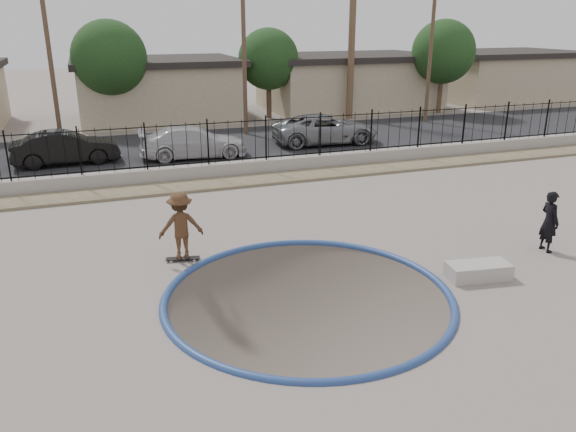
{
  "coord_description": "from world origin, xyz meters",
  "views": [
    {
      "loc": [
        -4.49,
        -12.24,
        6.31
      ],
      "look_at": [
        0.55,
        2.0,
        1.0
      ],
      "focal_mm": 35.0,
      "sensor_mm": 36.0,
      "label": 1
    }
  ],
  "objects_px": {
    "concrete_ledge": "(478,271)",
    "car_d": "(325,129)",
    "videographer": "(549,221)",
    "skater": "(181,229)",
    "car_b": "(66,148)",
    "skateboard": "(183,258)",
    "car_c": "(193,142)"
  },
  "relations": [
    {
      "from": "car_d",
      "to": "skateboard",
      "type": "bearing_deg",
      "value": 146.03
    },
    {
      "from": "videographer",
      "to": "concrete_ledge",
      "type": "xyz_separation_m",
      "value": [
        -2.99,
        -0.88,
        -0.69
      ]
    },
    {
      "from": "skateboard",
      "to": "car_b",
      "type": "distance_m",
      "value": 13.04
    },
    {
      "from": "car_b",
      "to": "car_d",
      "type": "xyz_separation_m",
      "value": [
        12.91,
        0.24,
        0.01
      ]
    },
    {
      "from": "skateboard",
      "to": "concrete_ledge",
      "type": "bearing_deg",
      "value": -15.58
    },
    {
      "from": "skateboard",
      "to": "videographer",
      "type": "relative_size",
      "value": 0.53
    },
    {
      "from": "videographer",
      "to": "car_d",
      "type": "distance_m",
      "value": 15.63
    },
    {
      "from": "skateboard",
      "to": "car_c",
      "type": "distance_m",
      "value": 12.31
    },
    {
      "from": "concrete_ledge",
      "to": "car_d",
      "type": "bearing_deg",
      "value": 80.56
    },
    {
      "from": "car_b",
      "to": "car_d",
      "type": "relative_size",
      "value": 0.83
    },
    {
      "from": "videographer",
      "to": "car_b",
      "type": "height_order",
      "value": "videographer"
    },
    {
      "from": "concrete_ledge",
      "to": "car_d",
      "type": "relative_size",
      "value": 0.29
    },
    {
      "from": "car_b",
      "to": "car_c",
      "type": "xyz_separation_m",
      "value": [
        5.73,
        -0.6,
        -0.03
      ]
    },
    {
      "from": "videographer",
      "to": "car_b",
      "type": "xyz_separation_m",
      "value": [
        -13.16,
        15.39,
        -0.09
      ]
    },
    {
      "from": "skater",
      "to": "car_b",
      "type": "bearing_deg",
      "value": -73.66
    },
    {
      "from": "videographer",
      "to": "concrete_ledge",
      "type": "height_order",
      "value": "videographer"
    },
    {
      "from": "skater",
      "to": "concrete_ledge",
      "type": "relative_size",
      "value": 1.17
    },
    {
      "from": "skateboard",
      "to": "car_d",
      "type": "xyz_separation_m",
      "value": [
        9.73,
        12.86,
        0.75
      ]
    },
    {
      "from": "videographer",
      "to": "car_b",
      "type": "bearing_deg",
      "value": 43.95
    },
    {
      "from": "skater",
      "to": "car_c",
      "type": "bearing_deg",
      "value": -99.78
    },
    {
      "from": "concrete_ledge",
      "to": "car_c",
      "type": "distance_m",
      "value": 16.29
    },
    {
      "from": "skateboard",
      "to": "videographer",
      "type": "bearing_deg",
      "value": -3.54
    },
    {
      "from": "car_c",
      "to": "skater",
      "type": "bearing_deg",
      "value": 171.49
    },
    {
      "from": "car_b",
      "to": "car_c",
      "type": "relative_size",
      "value": 0.91
    },
    {
      "from": "videographer",
      "to": "car_d",
      "type": "relative_size",
      "value": 0.32
    },
    {
      "from": "videographer",
      "to": "concrete_ledge",
      "type": "relative_size",
      "value": 1.11
    },
    {
      "from": "car_d",
      "to": "car_c",
      "type": "bearing_deg",
      "value": 99.77
    },
    {
      "from": "concrete_ledge",
      "to": "car_b",
      "type": "bearing_deg",
      "value": 122.0
    },
    {
      "from": "concrete_ledge",
      "to": "skater",
      "type": "bearing_deg",
      "value": 152.46
    },
    {
      "from": "skater",
      "to": "videographer",
      "type": "height_order",
      "value": "skater"
    },
    {
      "from": "skater",
      "to": "car_c",
      "type": "relative_size",
      "value": 0.37
    },
    {
      "from": "concrete_ledge",
      "to": "car_b",
      "type": "distance_m",
      "value": 19.19
    }
  ]
}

